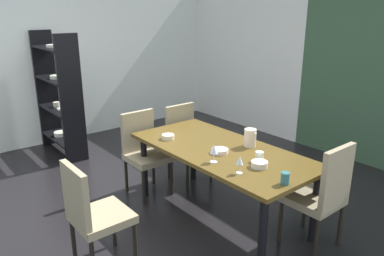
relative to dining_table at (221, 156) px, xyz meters
name	(u,v)px	position (x,y,z in m)	size (l,w,h in m)	color
ground_plane	(141,201)	(-0.80, -0.48, -0.69)	(5.41, 6.18, 0.02)	black
back_panel_interior	(242,53)	(-2.19, 2.57, 0.65)	(2.64, 0.10, 2.64)	silver
left_interior_panel	(47,60)	(-3.45, -0.48, 0.65)	(0.10, 6.18, 2.64)	silver
dining_table	(221,156)	(0.00, 0.00, 0.00)	(1.96, 0.93, 0.76)	#554018
chair_left_far	(186,138)	(-0.96, 0.31, -0.14)	(0.45, 0.44, 0.94)	gray
chair_left_near	(144,149)	(-0.96, -0.31, -0.14)	(0.45, 0.44, 0.96)	gray
chair_right_far	(322,193)	(0.97, 0.31, -0.12)	(0.44, 0.44, 1.01)	gray
chair_head_near	(92,212)	(-0.04, -1.38, -0.14)	(0.44, 0.44, 0.96)	gray
display_shelf	(58,95)	(-2.84, -0.58, 0.21)	(1.03, 0.32, 1.79)	black
wine_glass_left	(240,161)	(0.53, -0.29, 0.19)	(0.06, 0.06, 0.16)	silver
wine_glass_front	(214,150)	(0.21, -0.29, 0.20)	(0.07, 0.07, 0.17)	silver
serving_bowl_near_shelf	(259,164)	(0.55, -0.06, 0.11)	(0.15, 0.15, 0.05)	silver
serving_bowl_right	(168,137)	(-0.57, -0.25, 0.11)	(0.13, 0.13, 0.05)	beige
serving_bowl_west	(220,151)	(0.08, -0.09, 0.10)	(0.16, 0.16, 0.04)	white
cup_north	(259,157)	(0.46, 0.04, 0.13)	(0.08, 0.08, 0.09)	silver
cup_rear	(285,178)	(0.90, -0.15, 0.13)	(0.07, 0.07, 0.10)	#2E686D
pitcher_corner	(250,138)	(0.14, 0.27, 0.17)	(0.14, 0.12, 0.18)	#F0E0C6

